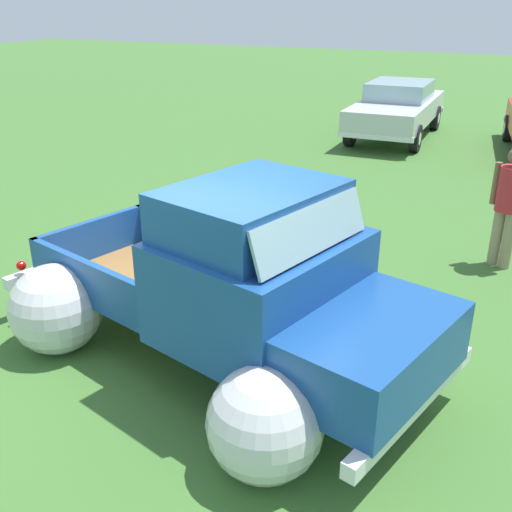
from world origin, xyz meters
name	(u,v)px	position (x,y,z in m)	size (l,w,h in m)	color
ground_plane	(212,354)	(0.00, 0.00, 0.00)	(80.00, 80.00, 0.00)	#3D6B2D
vintage_pickup_truck	(239,300)	(0.38, -0.09, 0.76)	(4.94, 3.58, 1.96)	black
show_car_0	(397,107)	(-0.93, 11.37, 0.78)	(1.95, 4.69, 1.43)	black
spectator_1	(509,201)	(2.44, 3.69, 0.94)	(0.52, 0.45, 1.65)	gray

